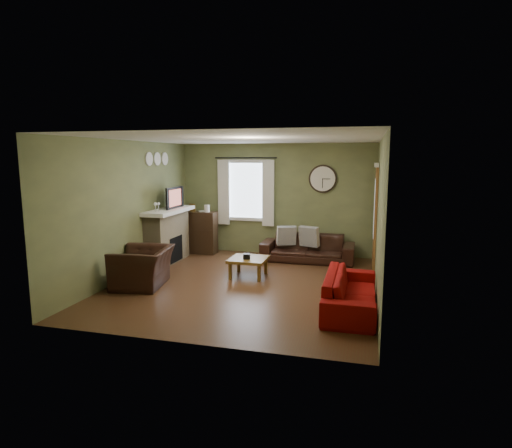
% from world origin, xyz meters
% --- Properties ---
extents(floor, '(4.60, 5.20, 0.00)m').
position_xyz_m(floor, '(0.00, 0.00, 0.00)').
color(floor, '#472B19').
rests_on(floor, ground).
extents(ceiling, '(4.60, 5.20, 0.00)m').
position_xyz_m(ceiling, '(0.00, 0.00, 2.60)').
color(ceiling, white).
rests_on(ceiling, ground).
extents(wall_left, '(0.00, 5.20, 2.60)m').
position_xyz_m(wall_left, '(-2.30, 0.00, 1.30)').
color(wall_left, olive).
rests_on(wall_left, ground).
extents(wall_right, '(0.00, 5.20, 2.60)m').
position_xyz_m(wall_right, '(2.30, 0.00, 1.30)').
color(wall_right, olive).
rests_on(wall_right, ground).
extents(wall_back, '(4.60, 0.00, 2.60)m').
position_xyz_m(wall_back, '(0.00, 2.60, 1.30)').
color(wall_back, olive).
rests_on(wall_back, ground).
extents(wall_front, '(4.60, 0.00, 2.60)m').
position_xyz_m(wall_front, '(0.00, -2.60, 1.30)').
color(wall_front, olive).
rests_on(wall_front, ground).
extents(fireplace, '(0.40, 1.40, 1.10)m').
position_xyz_m(fireplace, '(-2.10, 1.15, 0.55)').
color(fireplace, tan).
rests_on(fireplace, floor).
extents(firebox, '(0.04, 0.60, 0.55)m').
position_xyz_m(firebox, '(-1.91, 1.15, 0.30)').
color(firebox, black).
rests_on(firebox, fireplace).
extents(mantel, '(0.58, 1.60, 0.08)m').
position_xyz_m(mantel, '(-2.07, 1.15, 1.14)').
color(mantel, white).
rests_on(mantel, fireplace).
extents(tv, '(0.08, 0.60, 0.35)m').
position_xyz_m(tv, '(-2.05, 1.30, 1.35)').
color(tv, black).
rests_on(tv, mantel).
extents(tv_screen, '(0.02, 0.62, 0.36)m').
position_xyz_m(tv_screen, '(-1.97, 1.30, 1.41)').
color(tv_screen, '#994C3F').
rests_on(tv_screen, mantel).
extents(medallion_left, '(0.28, 0.28, 0.03)m').
position_xyz_m(medallion_left, '(-2.28, 0.80, 2.25)').
color(medallion_left, white).
rests_on(medallion_left, wall_left).
extents(medallion_mid, '(0.28, 0.28, 0.03)m').
position_xyz_m(medallion_mid, '(-2.28, 1.15, 2.25)').
color(medallion_mid, white).
rests_on(medallion_mid, wall_left).
extents(medallion_right, '(0.28, 0.28, 0.03)m').
position_xyz_m(medallion_right, '(-2.28, 1.50, 2.25)').
color(medallion_right, white).
rests_on(medallion_right, wall_left).
extents(window_pane, '(1.00, 0.02, 1.30)m').
position_xyz_m(window_pane, '(-0.70, 2.58, 1.50)').
color(window_pane, silver).
rests_on(window_pane, wall_back).
extents(curtain_rod, '(0.03, 0.03, 1.50)m').
position_xyz_m(curtain_rod, '(-0.70, 2.48, 2.27)').
color(curtain_rod, black).
rests_on(curtain_rod, wall_back).
extents(curtain_left, '(0.28, 0.04, 1.55)m').
position_xyz_m(curtain_left, '(-1.25, 2.48, 1.45)').
color(curtain_left, white).
rests_on(curtain_left, wall_back).
extents(curtain_right, '(0.28, 0.04, 1.55)m').
position_xyz_m(curtain_right, '(-0.15, 2.48, 1.45)').
color(curtain_right, white).
rests_on(curtain_right, wall_back).
extents(wall_clock, '(0.64, 0.06, 0.64)m').
position_xyz_m(wall_clock, '(1.10, 2.55, 1.80)').
color(wall_clock, white).
rests_on(wall_clock, wall_back).
extents(door, '(0.05, 0.90, 2.10)m').
position_xyz_m(door, '(2.27, 1.85, 1.05)').
color(door, brown).
rests_on(door, floor).
extents(bookshelf, '(0.84, 0.36, 1.00)m').
position_xyz_m(bookshelf, '(-1.78, 2.18, 0.50)').
color(bookshelf, black).
rests_on(bookshelf, floor).
extents(book, '(0.23, 0.25, 0.02)m').
position_xyz_m(book, '(-1.77, 2.16, 0.96)').
color(book, brown).
rests_on(book, bookshelf).
extents(sofa_brown, '(2.03, 0.79, 0.59)m').
position_xyz_m(sofa_brown, '(0.86, 2.02, 0.30)').
color(sofa_brown, black).
rests_on(sofa_brown, floor).
extents(pillow_left, '(0.44, 0.28, 0.42)m').
position_xyz_m(pillow_left, '(0.38, 2.04, 0.55)').
color(pillow_left, gray).
rests_on(pillow_left, sofa_brown).
extents(pillow_right, '(0.46, 0.27, 0.44)m').
position_xyz_m(pillow_right, '(0.88, 2.05, 0.55)').
color(pillow_right, gray).
rests_on(pillow_right, sofa_brown).
extents(sofa_red, '(0.74, 1.90, 0.56)m').
position_xyz_m(sofa_red, '(1.91, -0.85, 0.28)').
color(sofa_red, '#7B0806').
rests_on(sofa_red, floor).
extents(armchair, '(1.09, 1.20, 0.68)m').
position_xyz_m(armchair, '(-1.74, -0.57, 0.34)').
color(armchair, black).
rests_on(armchair, floor).
extents(coffee_table, '(0.70, 0.70, 0.37)m').
position_xyz_m(coffee_table, '(-0.07, 0.47, 0.19)').
color(coffee_table, brown).
rests_on(coffee_table, floor).
extents(tissue_box, '(0.16, 0.16, 0.10)m').
position_xyz_m(tissue_box, '(-0.08, 0.39, 0.40)').
color(tissue_box, black).
rests_on(tissue_box, coffee_table).
extents(wine_glass_a, '(0.07, 0.07, 0.20)m').
position_xyz_m(wine_glass_a, '(-2.05, 0.57, 1.28)').
color(wine_glass_a, white).
rests_on(wine_glass_a, mantel).
extents(wine_glass_b, '(0.07, 0.07, 0.19)m').
position_xyz_m(wine_glass_b, '(-2.05, 0.70, 1.27)').
color(wine_glass_b, white).
rests_on(wine_glass_b, mantel).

